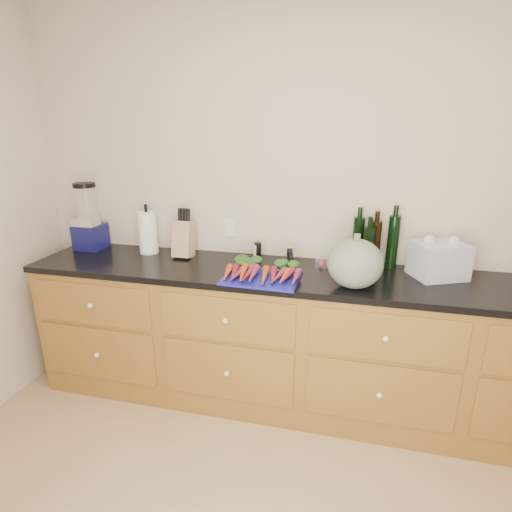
% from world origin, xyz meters
% --- Properties ---
extents(wall_back, '(4.10, 0.05, 2.60)m').
position_xyz_m(wall_back, '(0.00, 1.62, 1.30)').
color(wall_back, beige).
rests_on(wall_back, ground).
extents(cabinets, '(3.60, 0.64, 0.90)m').
position_xyz_m(cabinets, '(0.00, 1.30, 0.45)').
color(cabinets, brown).
rests_on(cabinets, ground).
extents(countertop, '(3.64, 0.62, 0.04)m').
position_xyz_m(countertop, '(0.00, 1.30, 0.92)').
color(countertop, black).
rests_on(countertop, cabinets).
extents(cutting_board, '(0.45, 0.35, 0.01)m').
position_xyz_m(cutting_board, '(-0.27, 1.14, 0.95)').
color(cutting_board, navy).
rests_on(cutting_board, countertop).
extents(carrots, '(0.46, 0.33, 0.06)m').
position_xyz_m(carrots, '(-0.27, 1.18, 0.98)').
color(carrots, '#C54717').
rests_on(carrots, cutting_board).
extents(squash, '(0.31, 0.31, 0.28)m').
position_xyz_m(squash, '(0.26, 1.14, 1.08)').
color(squash, '#5D6D5B').
rests_on(squash, countertop).
extents(blender_appliance, '(0.19, 0.19, 0.48)m').
position_xyz_m(blender_appliance, '(-1.63, 1.46, 1.15)').
color(blender_appliance, '#10114D').
rests_on(blender_appliance, countertop).
extents(paper_towel, '(0.13, 0.13, 0.30)m').
position_xyz_m(paper_towel, '(-1.17, 1.46, 1.09)').
color(paper_towel, white).
rests_on(paper_towel, countertop).
extents(knife_block, '(0.12, 0.12, 0.25)m').
position_xyz_m(knife_block, '(-0.89, 1.44, 1.06)').
color(knife_block, tan).
rests_on(knife_block, countertop).
extents(grinder_salt, '(0.05, 0.05, 0.11)m').
position_xyz_m(grinder_salt, '(-0.38, 1.48, 0.99)').
color(grinder_salt, silver).
rests_on(grinder_salt, countertop).
extents(grinder_pepper, '(0.05, 0.05, 0.12)m').
position_xyz_m(grinder_pepper, '(-0.37, 1.48, 1.00)').
color(grinder_pepper, black).
rests_on(grinder_pepper, countertop).
extents(canister_chrome, '(0.05, 0.05, 0.10)m').
position_xyz_m(canister_chrome, '(-0.15, 1.48, 0.99)').
color(canister_chrome, silver).
rests_on(canister_chrome, countertop).
extents(tomato_box, '(0.16, 0.13, 0.08)m').
position_xyz_m(tomato_box, '(0.10, 1.47, 0.98)').
color(tomato_box, white).
rests_on(tomato_box, countertop).
extents(bottles, '(0.28, 0.14, 0.34)m').
position_xyz_m(bottles, '(0.38, 1.51, 1.10)').
color(bottles, black).
rests_on(bottles, countertop).
extents(grocery_bag, '(0.36, 0.33, 0.21)m').
position_xyz_m(grocery_bag, '(0.75, 1.42, 1.05)').
color(grocery_bag, silver).
rests_on(grocery_bag, countertop).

